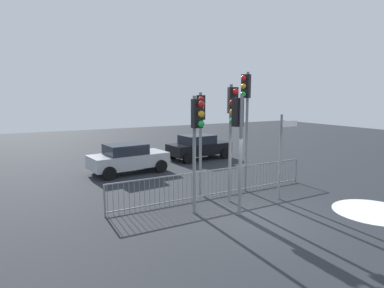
{
  "coord_description": "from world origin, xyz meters",
  "views": [
    {
      "loc": [
        -6.55,
        -7.89,
        3.85
      ],
      "look_at": [
        -0.41,
        3.51,
        1.92
      ],
      "focal_mm": 30.6,
      "sensor_mm": 36.0,
      "label": 1
    }
  ],
  "objects_px": {
    "traffic_light_rear_left": "(246,105)",
    "traffic_light_foreground_right": "(232,117)",
    "traffic_light_foreground_left": "(201,121)",
    "car_silver_trailing": "(128,158)",
    "traffic_light_mid_left": "(238,128)",
    "direction_sign_post": "(282,152)",
    "car_black_far": "(199,146)",
    "traffic_light_mid_right": "(197,129)"
  },
  "relations": [
    {
      "from": "traffic_light_foreground_right",
      "to": "car_black_far",
      "type": "bearing_deg",
      "value": -98.48
    },
    {
      "from": "traffic_light_mid_right",
      "to": "car_black_far",
      "type": "bearing_deg",
      "value": -122.32
    },
    {
      "from": "direction_sign_post",
      "to": "car_black_far",
      "type": "bearing_deg",
      "value": 82.74
    },
    {
      "from": "traffic_light_mid_right",
      "to": "traffic_light_foreground_left",
      "type": "bearing_deg",
      "value": -125.83
    },
    {
      "from": "traffic_light_rear_left",
      "to": "traffic_light_mid_right",
      "type": "relative_size",
      "value": 1.24
    },
    {
      "from": "traffic_light_foreground_right",
      "to": "car_silver_trailing",
      "type": "xyz_separation_m",
      "value": [
        -1.87,
        6.22,
        -2.33
      ]
    },
    {
      "from": "direction_sign_post",
      "to": "car_silver_trailing",
      "type": "xyz_separation_m",
      "value": [
        -3.75,
        6.73,
        -1.0
      ]
    },
    {
      "from": "traffic_light_mid_left",
      "to": "direction_sign_post",
      "type": "height_order",
      "value": "traffic_light_mid_left"
    },
    {
      "from": "traffic_light_rear_left",
      "to": "car_silver_trailing",
      "type": "relative_size",
      "value": 1.19
    },
    {
      "from": "traffic_light_mid_right",
      "to": "car_black_far",
      "type": "xyz_separation_m",
      "value": [
        4.71,
        8.2,
        -2.04
      ]
    },
    {
      "from": "direction_sign_post",
      "to": "car_silver_trailing",
      "type": "relative_size",
      "value": 0.8
    },
    {
      "from": "traffic_light_foreground_left",
      "to": "car_silver_trailing",
      "type": "xyz_separation_m",
      "value": [
        -1.28,
        5.04,
        -2.13
      ]
    },
    {
      "from": "traffic_light_rear_left",
      "to": "traffic_light_mid_right",
      "type": "xyz_separation_m",
      "value": [
        -2.92,
        -1.33,
        -0.66
      ]
    },
    {
      "from": "traffic_light_foreground_right",
      "to": "direction_sign_post",
      "type": "height_order",
      "value": "traffic_light_foreground_right"
    },
    {
      "from": "traffic_light_foreground_left",
      "to": "direction_sign_post",
      "type": "distance_m",
      "value": 3.2
    },
    {
      "from": "traffic_light_mid_left",
      "to": "traffic_light_mid_right",
      "type": "distance_m",
      "value": 1.3
    },
    {
      "from": "car_black_far",
      "to": "car_silver_trailing",
      "type": "bearing_deg",
      "value": -168.41
    },
    {
      "from": "traffic_light_rear_left",
      "to": "car_black_far",
      "type": "xyz_separation_m",
      "value": [
        1.79,
        6.87,
        -2.7
      ]
    },
    {
      "from": "traffic_light_foreground_left",
      "to": "traffic_light_mid_right",
      "type": "distance_m",
      "value": 1.98
    },
    {
      "from": "car_black_far",
      "to": "traffic_light_mid_left",
      "type": "bearing_deg",
      "value": -117.48
    },
    {
      "from": "traffic_light_mid_left",
      "to": "car_silver_trailing",
      "type": "distance_m",
      "value": 7.63
    },
    {
      "from": "traffic_light_rear_left",
      "to": "traffic_light_foreground_right",
      "type": "bearing_deg",
      "value": 95.56
    },
    {
      "from": "car_silver_trailing",
      "to": "traffic_light_foreground_right",
      "type": "bearing_deg",
      "value": -79.98
    },
    {
      "from": "traffic_light_foreground_left",
      "to": "direction_sign_post",
      "type": "bearing_deg",
      "value": 171.67
    },
    {
      "from": "traffic_light_foreground_right",
      "to": "car_black_far",
      "type": "distance_m",
      "value": 8.62
    },
    {
      "from": "traffic_light_rear_left",
      "to": "direction_sign_post",
      "type": "relative_size",
      "value": 1.5
    },
    {
      "from": "traffic_light_foreground_left",
      "to": "car_silver_trailing",
      "type": "height_order",
      "value": "traffic_light_foreground_left"
    },
    {
      "from": "traffic_light_mid_left",
      "to": "traffic_light_mid_right",
      "type": "relative_size",
      "value": 1.01
    },
    {
      "from": "traffic_light_rear_left",
      "to": "traffic_light_foreground_right",
      "type": "distance_m",
      "value": 1.55
    },
    {
      "from": "traffic_light_rear_left",
      "to": "traffic_light_mid_right",
      "type": "height_order",
      "value": "traffic_light_rear_left"
    },
    {
      "from": "traffic_light_mid_left",
      "to": "direction_sign_post",
      "type": "bearing_deg",
      "value": 4.65
    },
    {
      "from": "direction_sign_post",
      "to": "car_silver_trailing",
      "type": "height_order",
      "value": "direction_sign_post"
    },
    {
      "from": "traffic_light_mid_right",
      "to": "direction_sign_post",
      "type": "xyz_separation_m",
      "value": [
        3.55,
        -0.05,
        -1.04
      ]
    },
    {
      "from": "traffic_light_mid_left",
      "to": "car_black_far",
      "type": "xyz_separation_m",
      "value": [
        3.51,
        8.72,
        -2.07
      ]
    },
    {
      "from": "traffic_light_foreground_left",
      "to": "traffic_light_mid_left",
      "type": "bearing_deg",
      "value": 119.08
    },
    {
      "from": "direction_sign_post",
      "to": "traffic_light_foreground_right",
      "type": "bearing_deg",
      "value": 165.38
    },
    {
      "from": "traffic_light_mid_left",
      "to": "traffic_light_foreground_left",
      "type": "relative_size",
      "value": 0.98
    },
    {
      "from": "traffic_light_mid_right",
      "to": "traffic_light_rear_left",
      "type": "bearing_deg",
      "value": -157.93
    },
    {
      "from": "traffic_light_foreground_right",
      "to": "car_silver_trailing",
      "type": "relative_size",
      "value": 1.06
    },
    {
      "from": "direction_sign_post",
      "to": "traffic_light_mid_right",
      "type": "bearing_deg",
      "value": -179.99
    },
    {
      "from": "traffic_light_foreground_right",
      "to": "traffic_light_rear_left",
      "type": "bearing_deg",
      "value": -132.23
    },
    {
      "from": "traffic_light_rear_left",
      "to": "traffic_light_foreground_right",
      "type": "relative_size",
      "value": 1.12
    }
  ]
}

